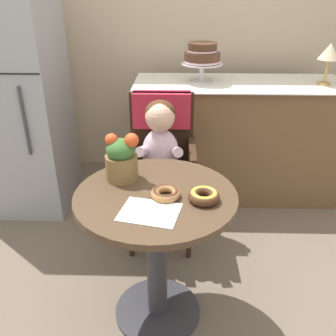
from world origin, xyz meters
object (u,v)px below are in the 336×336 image
donut_mid (204,196)px  refrigerator (15,95)px  seated_child (160,150)px  flower_vase (122,158)px  donut_front (166,193)px  tiered_cake_stand (202,56)px  wicker_chair (161,146)px  table_lamp (330,53)px  cafe_table (156,233)px

donut_mid → refrigerator: bearing=137.4°
seated_child → flower_vase: bearing=-109.7°
donut_front → tiered_cake_stand: (0.21, 1.33, 0.35)m
flower_vase → refrigerator: size_ratio=0.14×
donut_front → donut_mid: 0.16m
donut_front → seated_child: bearing=95.1°
flower_vase → tiered_cake_stand: size_ratio=0.77×
donut_front → refrigerator: refrigerator is taller
donut_mid → wicker_chair: bearing=105.5°
donut_front → table_lamp: size_ratio=0.45×
donut_front → refrigerator: bearing=134.1°
tiered_cake_stand → refrigerator: refrigerator is taller
seated_child → table_lamp: size_ratio=2.55×
refrigerator → donut_mid: bearing=-42.6°
donut_front → refrigerator: (-1.10, 1.13, 0.11)m
table_lamp → donut_front: bearing=-130.3°
wicker_chair → donut_front: bearing=-89.8°
wicker_chair → tiered_cake_stand: size_ratio=3.18×
donut_mid → flower_vase: bearing=153.1°
seated_child → table_lamp: bearing=31.1°
cafe_table → table_lamp: (1.13, 1.25, 0.61)m
donut_mid → flower_vase: (-0.37, 0.19, 0.08)m
table_lamp → refrigerator: size_ratio=0.17×
wicker_chair → donut_mid: wicker_chair is taller
wicker_chair → seated_child: 0.16m
tiered_cake_stand → refrigerator: (-1.31, -0.20, -0.24)m
seated_child → table_lamp: 1.40m
table_lamp → wicker_chair: bearing=-155.0°
wicker_chair → flower_vase: bearing=-108.6°
refrigerator → cafe_table: bearing=-46.3°
tiered_cake_stand → seated_child: bearing=-110.0°
donut_mid → flower_vase: 0.42m
flower_vase → table_lamp: 1.74m
flower_vase → refrigerator: (-0.89, 0.97, 0.02)m
seated_child → donut_front: 0.60m
donut_mid → table_lamp: 1.64m
donut_mid → tiered_cake_stand: tiered_cake_stand is taller
wicker_chair → seated_child: size_ratio=1.31×
cafe_table → refrigerator: (-1.05, 1.10, 0.34)m
donut_mid → cafe_table: bearing=165.0°
cafe_table → refrigerator: 1.56m
donut_mid → flower_vase: size_ratio=0.58×
seated_child → flower_vase: size_ratio=3.13×
seated_child → flower_vase: 0.48m
wicker_chair → tiered_cake_stand: 0.78m
flower_vase → refrigerator: 1.31m
wicker_chair → table_lamp: (1.14, 0.53, 0.48)m
donut_front → donut_mid: donut_mid is taller
seated_child → tiered_cake_stand: 0.88m
flower_vase → tiered_cake_stand: bearing=70.1°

